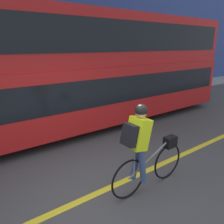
{
  "coord_description": "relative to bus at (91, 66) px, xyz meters",
  "views": [
    {
      "loc": [
        -1.87,
        -2.81,
        2.63
      ],
      "look_at": [
        1.19,
        1.38,
        1.03
      ],
      "focal_mm": 35.0,
      "sensor_mm": 36.0,
      "label": 1
    }
  ],
  "objects": [
    {
      "name": "bus",
      "position": [
        0.0,
        0.0,
        0.0
      ],
      "size": [
        10.45,
        2.55,
        3.56
      ],
      "color": "black",
      "rests_on": "ground_plane"
    },
    {
      "name": "road_center_line",
      "position": [
        -1.84,
        -3.33,
        -1.97
      ],
      "size": [
        50.0,
        0.14,
        0.01
      ],
      "primitive_type": "cube",
      "color": "yellow",
      "rests_on": "ground_plane"
    },
    {
      "name": "cyclist_on_bike",
      "position": [
        -1.19,
        -3.74,
        -1.06
      ],
      "size": [
        1.78,
        0.32,
        1.7
      ],
      "color": "black",
      "rests_on": "ground_plane"
    },
    {
      "name": "ground_plane",
      "position": [
        -1.84,
        -3.44,
        -1.97
      ],
      "size": [
        80.0,
        80.0,
        0.0
      ],
      "primitive_type": "plane",
      "color": "#424244"
    },
    {
      "name": "sidewalk_curb",
      "position": [
        -1.84,
        2.33,
        -1.91
      ],
      "size": [
        60.0,
        1.64,
        0.11
      ],
      "color": "gray",
      "rests_on": "ground_plane"
    }
  ]
}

